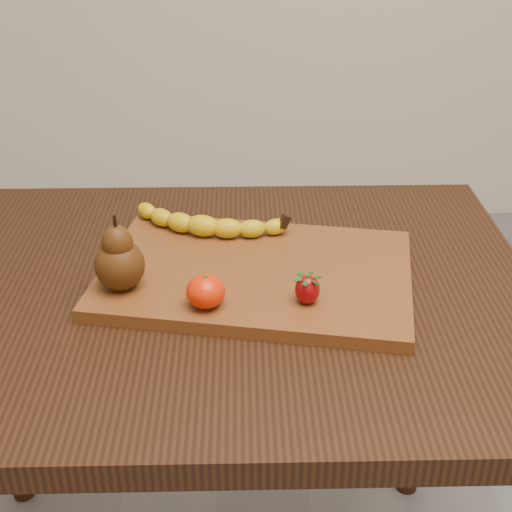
{
  "coord_description": "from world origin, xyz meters",
  "views": [
    {
      "loc": [
        0.07,
        -0.89,
        1.32
      ],
      "look_at": [
        0.09,
        0.01,
        0.8
      ],
      "focal_mm": 50.0,
      "sensor_mm": 36.0,
      "label": 1
    }
  ],
  "objects_px": {
    "mandarin": "(206,291)",
    "table": "(199,339)",
    "cutting_board": "(256,274)",
    "pear": "(118,253)"
  },
  "relations": [
    {
      "from": "cutting_board",
      "to": "pear",
      "type": "height_order",
      "value": "pear"
    },
    {
      "from": "table",
      "to": "cutting_board",
      "type": "xyz_separation_m",
      "value": [
        0.09,
        0.01,
        0.11
      ]
    },
    {
      "from": "table",
      "to": "mandarin",
      "type": "relative_size",
      "value": 18.86
    },
    {
      "from": "cutting_board",
      "to": "mandarin",
      "type": "relative_size",
      "value": 8.49
    },
    {
      "from": "table",
      "to": "cutting_board",
      "type": "relative_size",
      "value": 2.22
    },
    {
      "from": "table",
      "to": "mandarin",
      "type": "bearing_deg",
      "value": -77.92
    },
    {
      "from": "table",
      "to": "cutting_board",
      "type": "height_order",
      "value": "cutting_board"
    },
    {
      "from": "mandarin",
      "to": "table",
      "type": "bearing_deg",
      "value": 102.08
    },
    {
      "from": "table",
      "to": "pear",
      "type": "relative_size",
      "value": 9.16
    },
    {
      "from": "cutting_board",
      "to": "table",
      "type": "bearing_deg",
      "value": -160.2
    }
  ]
}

